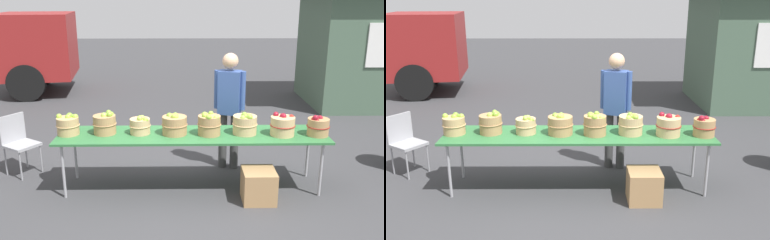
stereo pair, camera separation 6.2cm
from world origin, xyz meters
TOP-DOWN VIEW (x-y plane):
  - ground_plane at (0.00, 0.00)m, footprint 40.00×40.00m
  - market_table at (0.00, 0.00)m, footprint 3.50×0.76m
  - apple_basket_green_0 at (-1.61, 0.02)m, footprint 0.30×0.30m
  - apple_basket_green_1 at (-1.14, 0.04)m, footprint 0.31×0.31m
  - apple_basket_green_2 at (-0.68, 0.03)m, footprint 0.28×0.28m
  - apple_basket_green_3 at (-0.23, -0.00)m, footprint 0.34×0.34m
  - apple_basket_green_4 at (0.22, -0.03)m, footprint 0.31×0.31m
  - apple_basket_green_5 at (0.68, -0.00)m, footprint 0.33×0.33m
  - apple_basket_red_0 at (1.16, -0.06)m, footprint 0.33×0.33m
  - apple_basket_red_1 at (1.62, -0.08)m, footprint 0.29×0.29m
  - vendor_adult at (0.55, 0.66)m, footprint 0.44×0.31m
  - food_kiosk at (4.34, 4.58)m, footprint 3.50×2.90m
  - folding_chair at (-2.49, 0.50)m, footprint 0.56×0.56m
  - produce_crate at (0.82, -0.42)m, footprint 0.41×0.41m

SIDE VIEW (x-z plane):
  - ground_plane at x=0.00m, z-range 0.00..0.00m
  - produce_crate at x=0.82m, z-range 0.00..0.41m
  - folding_chair at x=-2.49m, z-range 0.08..0.94m
  - market_table at x=0.00m, z-range 0.34..1.09m
  - apple_basket_green_2 at x=-0.68m, z-range 0.73..0.99m
  - apple_basket_red_1 at x=1.62m, z-range 0.73..1.01m
  - apple_basket_green_0 at x=-1.61m, z-range 0.73..1.02m
  - apple_basket_green_3 at x=-0.23m, z-range 0.74..1.02m
  - apple_basket_green_5 at x=0.68m, z-range 0.74..1.03m
  - apple_basket_red_0 at x=1.16m, z-range 0.74..1.03m
  - apple_basket_green_1 at x=-1.14m, z-range 0.73..1.04m
  - apple_basket_green_4 at x=0.22m, z-range 0.74..1.04m
  - vendor_adult at x=0.55m, z-range 0.15..1.87m
  - food_kiosk at x=4.34m, z-range 0.01..2.75m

